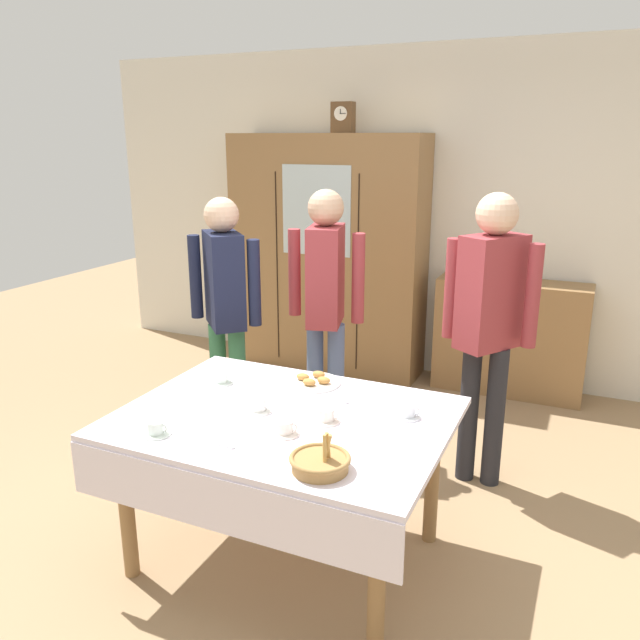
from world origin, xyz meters
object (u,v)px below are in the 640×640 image
(tea_cup_center, at_px, (258,406))
(tea_cup_near_left, at_px, (156,429))
(pastry_plate, at_px, (314,381))
(spoon_mid_left, at_px, (226,446))
(tea_cup_far_right, at_px, (326,416))
(person_near_right_end, at_px, (225,298))
(bread_basket, at_px, (320,462))
(person_behind_table_left, at_px, (490,313))
(tea_cup_mid_right, at_px, (407,411))
(person_behind_table_right, at_px, (326,293))
(spoon_near_left, at_px, (342,401))
(tea_cup_near_right, at_px, (221,378))
(wall_cabinet, at_px, (327,255))
(dining_table, at_px, (281,438))
(bookshelf_low, at_px, (510,337))
(mantel_clock, at_px, (343,117))
(tea_cup_front_edge, at_px, (285,428))
(book_stack, at_px, (515,277))
(spoon_near_right, at_px, (147,419))

(tea_cup_center, xyz_separation_m, tea_cup_near_left, (-0.28, -0.39, -0.00))
(pastry_plate, relative_size, spoon_mid_left, 2.35)
(tea_cup_far_right, relative_size, person_near_right_end, 0.08)
(bread_basket, relative_size, person_behind_table_left, 0.14)
(tea_cup_mid_right, height_order, bread_basket, bread_basket)
(spoon_mid_left, height_order, person_behind_table_right, person_behind_table_right)
(tea_cup_center, xyz_separation_m, spoon_near_left, (0.31, 0.26, -0.02))
(tea_cup_near_right, relative_size, pastry_plate, 0.46)
(wall_cabinet, xyz_separation_m, tea_cup_center, (0.77, -2.57, -0.22))
(dining_table, distance_m, tea_cup_mid_right, 0.59)
(spoon_mid_left, bearing_deg, tea_cup_far_right, 54.63)
(dining_table, distance_m, tea_cup_near_left, 0.57)
(person_behind_table_left, height_order, person_behind_table_right, person_behind_table_left)
(bookshelf_low, distance_m, spoon_near_left, 2.43)
(person_near_right_end, bearing_deg, spoon_near_left, -33.12)
(dining_table, xyz_separation_m, tea_cup_center, (-0.13, 0.02, 0.13))
(mantel_clock, distance_m, person_behind_table_right, 1.80)
(tea_cup_front_edge, xyz_separation_m, tea_cup_near_left, (-0.50, -0.23, -0.00))
(wall_cabinet, relative_size, bookshelf_low, 1.75)
(dining_table, bearing_deg, tea_cup_near_left, -138.14)
(book_stack, distance_m, bread_basket, 3.01)
(dining_table, distance_m, tea_cup_center, 0.18)
(book_stack, xyz_separation_m, tea_cup_near_left, (-1.08, -3.01, -0.16))
(bookshelf_low, bearing_deg, dining_table, -104.13)
(wall_cabinet, distance_m, book_stack, 1.57)
(book_stack, xyz_separation_m, tea_cup_near_right, (-1.14, -2.39, -0.16))
(dining_table, relative_size, spoon_near_left, 12.54)
(book_stack, distance_m, tea_cup_near_right, 2.65)
(tea_cup_near_left, bearing_deg, tea_cup_center, 53.90)
(tea_cup_front_edge, distance_m, spoon_near_left, 0.43)
(book_stack, height_order, person_behind_table_left, person_behind_table_left)
(spoon_near_left, bearing_deg, dining_table, -123.73)
(bread_basket, relative_size, spoon_near_left, 2.02)
(tea_cup_front_edge, bearing_deg, tea_cup_center, 144.66)
(tea_cup_mid_right, bearing_deg, pastry_plate, 160.76)
(tea_cup_front_edge, relative_size, person_near_right_end, 0.08)
(book_stack, relative_size, pastry_plate, 0.80)
(tea_cup_mid_right, bearing_deg, spoon_mid_left, -135.54)
(book_stack, relative_size, person_near_right_end, 0.14)
(bread_basket, bearing_deg, dining_table, 135.08)
(wall_cabinet, bearing_deg, person_near_right_end, -90.97)
(mantel_clock, distance_m, tea_cup_front_edge, 3.16)
(bookshelf_low, bearing_deg, tea_cup_far_right, -100.09)
(dining_table, height_order, book_stack, book_stack)
(dining_table, distance_m, spoon_mid_left, 0.37)
(tea_cup_mid_right, xyz_separation_m, spoon_near_right, (-1.06, -0.51, -0.02))
(mantel_clock, height_order, tea_cup_far_right, mantel_clock)
(tea_cup_far_right, height_order, spoon_near_right, tea_cup_far_right)
(mantel_clock, distance_m, tea_cup_near_right, 2.72)
(mantel_clock, distance_m, tea_cup_center, 2.97)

